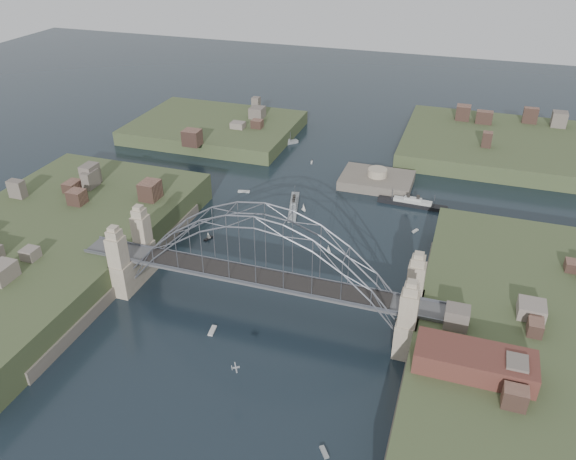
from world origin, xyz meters
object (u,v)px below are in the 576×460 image
Objects in this scene: bridge at (261,262)px; fort_island at (376,186)px; ocean_liner at (412,203)px; naval_cruiser_far at (280,144)px; wharf_shed at (475,362)px; naval_cruiser_near at (294,206)px.

bridge is 72.14m from fort_island.
fort_island reaches higher than ocean_liner.
naval_cruiser_far is (-39.59, 21.57, 1.08)m from fort_island.
naval_cruiser_far is (-71.59, 105.57, -9.26)m from wharf_shed.
ocean_liner is at bearing -40.64° from fort_island.
bridge reaches higher than naval_cruiser_far.
ocean_liner is at bearing 21.14° from naval_cruiser_near.
wharf_shed is 80.28m from naval_cruiser_near.
bridge is 7.41× the size of naval_cruiser_far.
bridge is at bearing -73.23° from naval_cruiser_far.
naval_cruiser_near is 49.10m from naval_cruiser_far.
naval_cruiser_near is (-19.80, -23.37, 1.14)m from fort_island.
fort_island reaches higher than naval_cruiser_far.
naval_cruiser_near is 34.76m from ocean_liner.
naval_cruiser_near is at bearing -130.27° from fort_island.
ocean_liner is at bearing -31.82° from naval_cruiser_far.
fort_island is 90.48m from wharf_shed.
fort_island is at bearing -28.58° from naval_cruiser_far.
naval_cruiser_near is at bearing -158.86° from ocean_liner.
wharf_shed is at bearing -49.49° from naval_cruiser_near.
bridge is 3.82× the size of fort_island.
bridge is 4.15× the size of ocean_liner.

